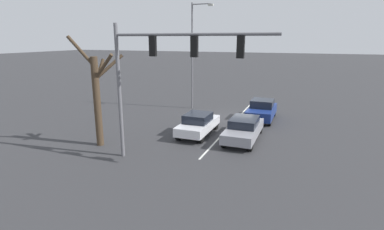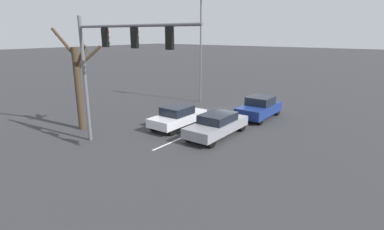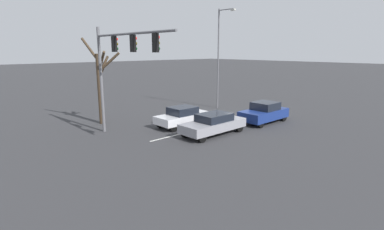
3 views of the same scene
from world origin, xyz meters
name	(u,v)px [view 1 (image 1 of 3)]	position (x,y,z in m)	size (l,w,h in m)	color
ground_plane	(238,117)	(0.00, 0.00, 0.00)	(240.00, 240.00, 0.00)	#333335
lane_stripe_left_divider	(233,123)	(0.00, 1.78, 0.01)	(0.12, 15.55, 0.01)	silver
car_white_midlane_front	(198,124)	(1.55, 5.46, 0.76)	(1.79, 4.32, 1.47)	silver
car_gray_leftlane_front	(244,129)	(-1.54, 5.44, 0.75)	(1.84, 4.80, 1.43)	gray
car_navy_leftlane_second	(262,110)	(-1.87, 0.03, 0.80)	(1.92, 4.26, 1.61)	navy
traffic_signal_gantry	(161,64)	(1.62, 10.54, 5.11)	(8.13, 0.37, 7.08)	slate
street_lamp_right_shoulder	(194,50)	(4.62, -1.82, 5.30)	(1.97, 0.24, 9.33)	slate
bare_tree_near	(97,93)	(6.38, 9.53, 3.21)	(2.69, 1.96, 6.51)	#423323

